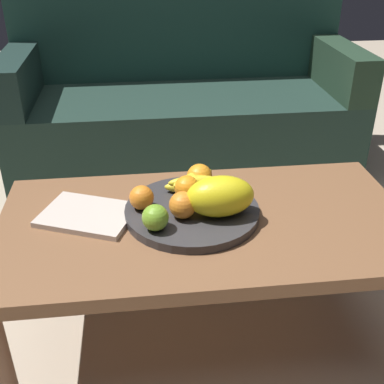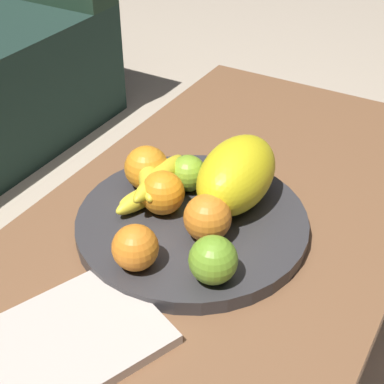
{
  "view_description": "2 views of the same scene",
  "coord_description": "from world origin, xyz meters",
  "px_view_note": "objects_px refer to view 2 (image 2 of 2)",
  "views": [
    {
      "loc": [
        -0.17,
        -1.13,
        1.16
      ],
      "look_at": [
        -0.04,
        0.03,
        0.5
      ],
      "focal_mm": 45.46,
      "sensor_mm": 36.0,
      "label": 1
    },
    {
      "loc": [
        -0.67,
        -0.34,
        1.03
      ],
      "look_at": [
        -0.04,
        0.03,
        0.5
      ],
      "focal_mm": 53.62,
      "sensor_mm": 36.0,
      "label": 2
    }
  ],
  "objects_px": {
    "apple_front": "(213,260)",
    "banana_bunch": "(155,184)",
    "fruit_bowl": "(192,223)",
    "apple_left": "(188,173)",
    "orange_back": "(135,248)",
    "coffee_table": "(215,243)",
    "orange_left": "(207,218)",
    "melon_large_front": "(237,175)",
    "orange_front": "(148,167)",
    "magazine": "(64,342)",
    "orange_right": "(163,193)"
  },
  "relations": [
    {
      "from": "apple_front",
      "to": "orange_left",
      "type": "bearing_deg",
      "value": 33.75
    },
    {
      "from": "apple_left",
      "to": "magazine",
      "type": "height_order",
      "value": "apple_left"
    },
    {
      "from": "coffee_table",
      "to": "orange_right",
      "type": "xyz_separation_m",
      "value": [
        -0.04,
        0.08,
        0.11
      ]
    },
    {
      "from": "orange_right",
      "to": "magazine",
      "type": "bearing_deg",
      "value": -174.71
    },
    {
      "from": "coffee_table",
      "to": "orange_front",
      "type": "xyz_separation_m",
      "value": [
        0.0,
        0.14,
        0.11
      ]
    },
    {
      "from": "apple_front",
      "to": "banana_bunch",
      "type": "relative_size",
      "value": 0.43
    },
    {
      "from": "banana_bunch",
      "to": "coffee_table",
      "type": "bearing_deg",
      "value": -77.08
    },
    {
      "from": "banana_bunch",
      "to": "orange_left",
      "type": "bearing_deg",
      "value": -108.95
    },
    {
      "from": "banana_bunch",
      "to": "apple_left",
      "type": "bearing_deg",
      "value": -31.44
    },
    {
      "from": "melon_large_front",
      "to": "banana_bunch",
      "type": "xyz_separation_m",
      "value": [
        -0.06,
        0.12,
        -0.03
      ]
    },
    {
      "from": "melon_large_front",
      "to": "apple_front",
      "type": "height_order",
      "value": "melon_large_front"
    },
    {
      "from": "magazine",
      "to": "melon_large_front",
      "type": "bearing_deg",
      "value": 12.18
    },
    {
      "from": "melon_large_front",
      "to": "apple_left",
      "type": "xyz_separation_m",
      "value": [
        -0.01,
        0.09,
        -0.02
      ]
    },
    {
      "from": "fruit_bowl",
      "to": "apple_front",
      "type": "height_order",
      "value": "apple_front"
    },
    {
      "from": "orange_right",
      "to": "apple_left",
      "type": "height_order",
      "value": "orange_right"
    },
    {
      "from": "orange_front",
      "to": "melon_large_front",
      "type": "bearing_deg",
      "value": -78.66
    },
    {
      "from": "orange_right",
      "to": "banana_bunch",
      "type": "distance_m",
      "value": 0.04
    },
    {
      "from": "melon_large_front",
      "to": "orange_left",
      "type": "relative_size",
      "value": 2.5
    },
    {
      "from": "coffee_table",
      "to": "orange_left",
      "type": "relative_size",
      "value": 15.5
    },
    {
      "from": "fruit_bowl",
      "to": "apple_left",
      "type": "xyz_separation_m",
      "value": [
        0.07,
        0.05,
        0.04
      ]
    },
    {
      "from": "orange_back",
      "to": "banana_bunch",
      "type": "height_order",
      "value": "orange_back"
    },
    {
      "from": "melon_large_front",
      "to": "apple_front",
      "type": "relative_size",
      "value": 2.65
    },
    {
      "from": "melon_large_front",
      "to": "orange_left",
      "type": "distance_m",
      "value": 0.1
    },
    {
      "from": "orange_left",
      "to": "magazine",
      "type": "relative_size",
      "value": 0.3
    },
    {
      "from": "melon_large_front",
      "to": "orange_right",
      "type": "relative_size",
      "value": 2.57
    },
    {
      "from": "fruit_bowl",
      "to": "apple_left",
      "type": "distance_m",
      "value": 0.09
    },
    {
      "from": "fruit_bowl",
      "to": "orange_front",
      "type": "xyz_separation_m",
      "value": [
        0.04,
        0.11,
        0.05
      ]
    },
    {
      "from": "orange_front",
      "to": "magazine",
      "type": "relative_size",
      "value": 0.31
    },
    {
      "from": "orange_back",
      "to": "magazine",
      "type": "relative_size",
      "value": 0.27
    },
    {
      "from": "fruit_bowl",
      "to": "apple_left",
      "type": "relative_size",
      "value": 5.95
    },
    {
      "from": "melon_large_front",
      "to": "orange_front",
      "type": "xyz_separation_m",
      "value": [
        -0.03,
        0.15,
        -0.02
      ]
    },
    {
      "from": "fruit_bowl",
      "to": "orange_right",
      "type": "bearing_deg",
      "value": 100.18
    },
    {
      "from": "melon_large_front",
      "to": "orange_front",
      "type": "relative_size",
      "value": 2.42
    },
    {
      "from": "coffee_table",
      "to": "banana_bunch",
      "type": "height_order",
      "value": "banana_bunch"
    },
    {
      "from": "orange_left",
      "to": "banana_bunch",
      "type": "xyz_separation_m",
      "value": [
        0.04,
        0.12,
        -0.01
      ]
    },
    {
      "from": "melon_large_front",
      "to": "fruit_bowl",
      "type": "bearing_deg",
      "value": 148.81
    },
    {
      "from": "coffee_table",
      "to": "orange_back",
      "type": "relative_size",
      "value": 16.83
    },
    {
      "from": "orange_right",
      "to": "apple_left",
      "type": "relative_size",
      "value": 1.14
    },
    {
      "from": "fruit_bowl",
      "to": "melon_large_front",
      "type": "relative_size",
      "value": 2.03
    },
    {
      "from": "orange_left",
      "to": "orange_back",
      "type": "relative_size",
      "value": 1.09
    },
    {
      "from": "coffee_table",
      "to": "orange_back",
      "type": "bearing_deg",
      "value": 167.46
    },
    {
      "from": "orange_back",
      "to": "apple_left",
      "type": "relative_size",
      "value": 1.08
    },
    {
      "from": "fruit_bowl",
      "to": "banana_bunch",
      "type": "distance_m",
      "value": 0.09
    },
    {
      "from": "coffee_table",
      "to": "apple_left",
      "type": "distance_m",
      "value": 0.13
    },
    {
      "from": "fruit_bowl",
      "to": "orange_left",
      "type": "relative_size",
      "value": 5.09
    },
    {
      "from": "orange_back",
      "to": "apple_left",
      "type": "bearing_deg",
      "value": 9.03
    },
    {
      "from": "orange_right",
      "to": "banana_bunch",
      "type": "xyz_separation_m",
      "value": [
        0.02,
        0.03,
        -0.01
      ]
    },
    {
      "from": "orange_front",
      "to": "banana_bunch",
      "type": "xyz_separation_m",
      "value": [
        -0.03,
        -0.03,
        -0.01
      ]
    },
    {
      "from": "orange_front",
      "to": "apple_front",
      "type": "distance_m",
      "value": 0.25
    },
    {
      "from": "melon_large_front",
      "to": "orange_right",
      "type": "distance_m",
      "value": 0.12
    }
  ]
}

